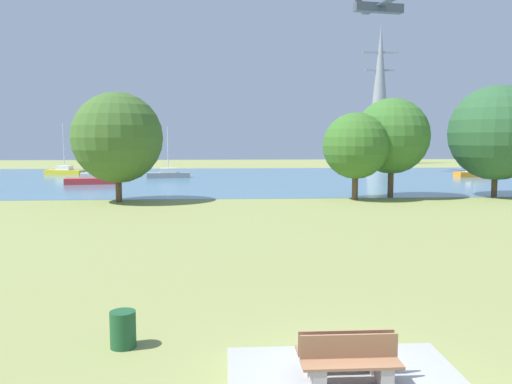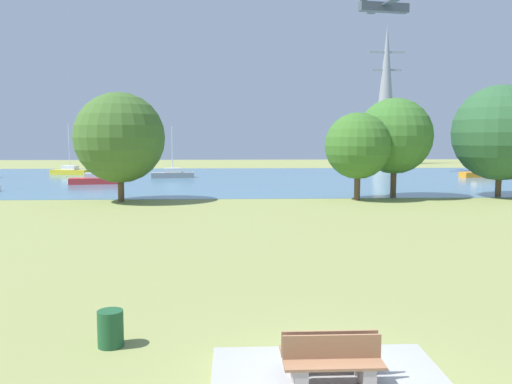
% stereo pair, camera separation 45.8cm
% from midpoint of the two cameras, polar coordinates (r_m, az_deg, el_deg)
% --- Properties ---
extents(ground_plane, '(160.00, 160.00, 0.00)m').
position_cam_midpoint_polar(ground_plane, '(31.70, 0.22, -2.41)').
color(ground_plane, '#8C9351').
extents(concrete_pad, '(4.40, 3.20, 0.10)m').
position_cam_midpoint_polar(concrete_pad, '(10.53, 8.43, -19.48)').
color(concrete_pad, '#A1A1A1').
rests_on(concrete_pad, ground).
extents(bench_facing_water, '(1.80, 0.48, 0.89)m').
position_cam_midpoint_polar(bench_facing_water, '(10.60, 8.15, -16.82)').
color(bench_facing_water, '#A79B93').
rests_on(bench_facing_water, concrete_pad).
extents(bench_facing_inland, '(1.80, 0.48, 0.89)m').
position_cam_midpoint_polar(bench_facing_inland, '(10.11, 8.80, -17.97)').
color(bench_facing_inland, '#A79B93').
rests_on(bench_facing_inland, concrete_pad).
extents(litter_bin, '(0.56, 0.56, 0.80)m').
position_cam_midpoint_polar(litter_bin, '(12.30, -15.16, -14.04)').
color(litter_bin, '#1E512D').
rests_on(litter_bin, ground).
extents(water_surface, '(140.00, 40.00, 0.02)m').
position_cam_midpoint_polar(water_surface, '(59.51, -1.51, 1.46)').
color(water_surface, teal).
rests_on(water_surface, ground).
extents(sailboat_orange, '(4.98, 2.26, 7.06)m').
position_cam_midpoint_polar(sailboat_orange, '(66.89, 22.30, 1.90)').
color(sailboat_orange, orange).
rests_on(sailboat_orange, water_surface).
extents(sailboat_red, '(4.98, 2.25, 5.85)m').
position_cam_midpoint_polar(sailboat_red, '(54.62, -17.59, 1.26)').
color(sailboat_red, red).
rests_on(sailboat_red, water_surface).
extents(sailboat_gray, '(4.95, 2.08, 5.82)m').
position_cam_midpoint_polar(sailboat_gray, '(61.31, -9.61, 1.92)').
color(sailboat_gray, gray).
rests_on(sailboat_gray, water_surface).
extents(sailboat_yellow, '(5.03, 2.75, 6.31)m').
position_cam_midpoint_polar(sailboat_yellow, '(69.59, -20.05, 2.11)').
color(sailboat_yellow, yellow).
rests_on(sailboat_yellow, water_surface).
extents(tree_mid_shore, '(6.37, 6.37, 7.74)m').
position_cam_midpoint_polar(tree_mid_shore, '(38.71, -14.99, 5.65)').
color(tree_mid_shore, brown).
rests_on(tree_mid_shore, ground).
extents(tree_east_far, '(4.82, 4.82, 6.38)m').
position_cam_midpoint_polar(tree_east_far, '(39.35, 10.33, 4.89)').
color(tree_east_far, brown).
rests_on(tree_east_far, ground).
extents(tree_west_near, '(5.72, 5.72, 7.55)m').
position_cam_midpoint_polar(tree_west_near, '(41.69, 14.07, 5.84)').
color(tree_west_near, brown).
rests_on(tree_west_near, ground).
extents(tree_west_far, '(7.27, 7.27, 8.56)m').
position_cam_midpoint_polar(tree_west_far, '(44.77, 24.16, 5.82)').
color(tree_west_far, brown).
rests_on(tree_west_far, ground).
extents(electricity_pylon, '(6.40, 4.40, 24.00)m').
position_cam_midpoint_polar(electricity_pylon, '(96.05, 13.00, 10.14)').
color(electricity_pylon, gray).
rests_on(electricity_pylon, ground).
extents(light_aircraft, '(6.49, 8.47, 2.10)m').
position_cam_midpoint_polar(light_aircraft, '(71.90, 12.81, 18.75)').
color(light_aircraft, '#4C5156').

